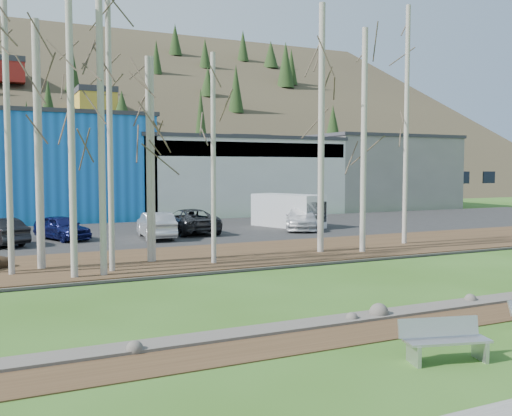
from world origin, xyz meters
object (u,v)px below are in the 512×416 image
bench_intact (445,340)px  car_5 (189,221)px  car_4 (156,225)px  van_white (290,211)px  car_6 (301,218)px  car_3 (62,228)px

bench_intact → car_5: 24.06m
car_4 → van_white: 10.04m
car_5 → van_white: (7.31, 0.51, 0.35)m
bench_intact → car_6: size_ratio=0.38×
car_4 → car_5: (2.47, 1.70, 0.00)m
car_6 → van_white: 1.70m
car_5 → bench_intact: bearing=82.3°
van_white → car_5: bearing=164.2°
car_3 → car_6: (14.55, -0.97, 0.04)m
car_4 → van_white: van_white is taller
van_white → car_4: bearing=172.9°
car_3 → car_5: bearing=-22.6°
bench_intact → car_3: car_3 is taller
bench_intact → van_white: size_ratio=0.35×
car_6 → car_4: bearing=-149.4°
bench_intact → car_3: size_ratio=0.48×
car_5 → car_3: bearing=-0.8°
car_3 → car_4: car_4 is taller
car_3 → car_6: bearing=-27.8°
car_4 → car_5: car_5 is taller
car_6 → bench_intact: bearing=-85.2°
car_3 → car_6: size_ratio=0.80×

